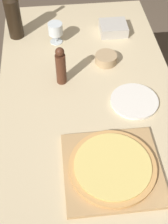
# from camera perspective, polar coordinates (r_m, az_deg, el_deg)

# --- Properties ---
(ground_plane) EXTENTS (12.00, 12.00, 0.00)m
(ground_plane) POSITION_cam_1_polar(r_m,az_deg,el_deg) (2.13, 0.77, -11.68)
(ground_plane) COLOR brown
(dining_table) EXTENTS (0.90, 1.78, 0.75)m
(dining_table) POSITION_cam_1_polar(r_m,az_deg,el_deg) (1.58, 1.01, 0.08)
(dining_table) COLOR #CCB78E
(dining_table) RESTS_ON ground_plane
(cutting_board) EXTENTS (0.39, 0.37, 0.02)m
(cutting_board) POSITION_cam_1_polar(r_m,az_deg,el_deg) (1.29, 5.17, -10.30)
(cutting_board) COLOR tan
(cutting_board) RESTS_ON dining_table
(pizza) EXTENTS (0.35, 0.35, 0.02)m
(pizza) POSITION_cam_1_polar(r_m,az_deg,el_deg) (1.27, 5.24, -9.84)
(pizza) COLOR tan
(pizza) RESTS_ON cutting_board
(wine_bottle) EXTENTS (0.09, 0.09, 0.34)m
(wine_bottle) POSITION_cam_1_polar(r_m,az_deg,el_deg) (1.89, -12.83, 16.91)
(wine_bottle) COLOR black
(wine_bottle) RESTS_ON dining_table
(pepper_mill) EXTENTS (0.05, 0.05, 0.21)m
(pepper_mill) POSITION_cam_1_polar(r_m,az_deg,el_deg) (1.55, -4.27, 8.31)
(pepper_mill) COLOR #4C2819
(pepper_mill) RESTS_ON dining_table
(wine_glass) EXTENTS (0.08, 0.08, 0.12)m
(wine_glass) POSITION_cam_1_polar(r_m,az_deg,el_deg) (1.83, -5.25, 14.78)
(wine_glass) COLOR silver
(wine_glass) RESTS_ON dining_table
(small_bowl) EXTENTS (0.12, 0.12, 0.05)m
(small_bowl) POSITION_cam_1_polar(r_m,az_deg,el_deg) (1.72, 4.04, 9.70)
(small_bowl) COLOR tan
(small_bowl) RESTS_ON dining_table
(dinner_plate) EXTENTS (0.23, 0.23, 0.01)m
(dinner_plate) POSITION_cam_1_polar(r_m,az_deg,el_deg) (1.53, 9.20, 2.01)
(dinner_plate) COLOR silver
(dinner_plate) RESTS_ON dining_table
(food_container) EXTENTS (0.16, 0.14, 0.06)m
(food_container) POSITION_cam_1_polar(r_m,az_deg,el_deg) (1.94, 5.37, 15.03)
(food_container) COLOR #BCB7AD
(food_container) RESTS_ON dining_table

